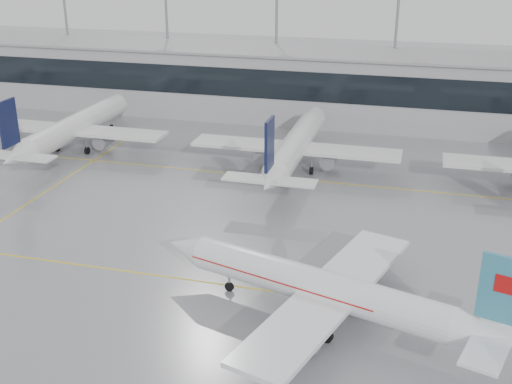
# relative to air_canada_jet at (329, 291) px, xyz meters

# --- Properties ---
(ground) EXTENTS (320.00, 320.00, 0.00)m
(ground) POSITION_rel_air_canada_jet_xyz_m (-10.67, 3.90, -3.20)
(ground) COLOR gray
(ground) RESTS_ON ground
(taxi_line_main) EXTENTS (120.00, 0.25, 0.01)m
(taxi_line_main) POSITION_rel_air_canada_jet_xyz_m (-10.67, 3.90, -3.19)
(taxi_line_main) COLOR yellow
(taxi_line_main) RESTS_ON ground
(taxi_line_north) EXTENTS (120.00, 0.25, 0.01)m
(taxi_line_north) POSITION_rel_air_canada_jet_xyz_m (-10.67, 33.90, -3.19)
(taxi_line_north) COLOR yellow
(taxi_line_north) RESTS_ON ground
(taxi_line_cross) EXTENTS (0.25, 60.00, 0.01)m
(taxi_line_cross) POSITION_rel_air_canada_jet_xyz_m (-40.67, 18.90, -3.19)
(taxi_line_cross) COLOR yellow
(taxi_line_cross) RESTS_ON ground
(terminal) EXTENTS (180.00, 15.00, 12.00)m
(terminal) POSITION_rel_air_canada_jet_xyz_m (-10.67, 65.90, 2.80)
(terminal) COLOR #9B9B9F
(terminal) RESTS_ON ground
(terminal_glass) EXTENTS (180.00, 0.20, 5.00)m
(terminal_glass) POSITION_rel_air_canada_jet_xyz_m (-10.67, 58.35, 4.30)
(terminal_glass) COLOR black
(terminal_glass) RESTS_ON ground
(terminal_roof) EXTENTS (182.00, 16.00, 0.40)m
(terminal_roof) POSITION_rel_air_canada_jet_xyz_m (-10.67, 65.90, 9.00)
(terminal_roof) COLOR gray
(terminal_roof) RESTS_ON ground
(light_masts) EXTENTS (156.40, 1.00, 22.60)m
(light_masts) POSITION_rel_air_canada_jet_xyz_m (-10.67, 71.90, 10.15)
(light_masts) COLOR gray
(light_masts) RESTS_ON ground
(air_canada_jet) EXTENTS (32.96, 26.20, 10.22)m
(air_canada_jet) POSITION_rel_air_canada_jet_xyz_m (0.00, 0.00, 0.00)
(air_canada_jet) COLOR white
(air_canada_jet) RESTS_ON ground
(parked_jet_b) EXTENTS (29.64, 36.96, 11.72)m
(parked_jet_b) POSITION_rel_air_canada_jet_xyz_m (-45.67, 37.59, 0.51)
(parked_jet_b) COLOR silver
(parked_jet_b) RESTS_ON ground
(parked_jet_c) EXTENTS (29.64, 36.96, 11.72)m
(parked_jet_c) POSITION_rel_air_canada_jet_xyz_m (-10.67, 37.59, 0.51)
(parked_jet_c) COLOR silver
(parked_jet_c) RESTS_ON ground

